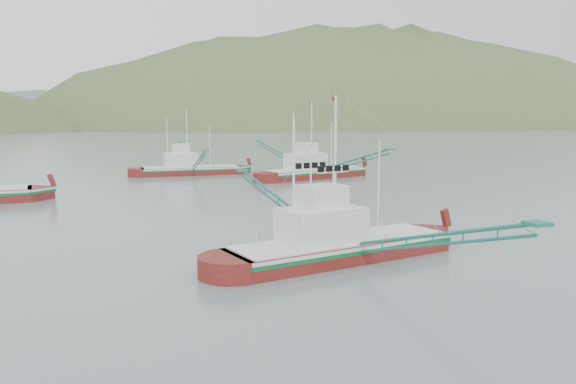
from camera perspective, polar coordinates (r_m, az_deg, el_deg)
name	(u,v)px	position (r m, az deg, el deg)	size (l,w,h in m)	color
ground	(322,255)	(35.33, 3.51, -6.36)	(1200.00, 1200.00, 0.00)	slate
main_boat	(338,230)	(33.84, 5.15, -3.84)	(14.83, 25.81, 10.54)	#61120E
bg_boat_far	(189,165)	(84.59, -9.99, 2.71)	(14.56, 26.07, 10.55)	#61120E
bg_boat_right	(313,163)	(78.74, 2.60, 2.97)	(16.24, 27.85, 11.51)	#61120E
headland_right	(366,126)	(526.69, 7.92, 6.64)	(684.00, 432.00, 306.00)	#475D30
ridge_distant	(119,125)	(592.88, -16.83, 6.49)	(960.00, 400.00, 240.00)	slate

